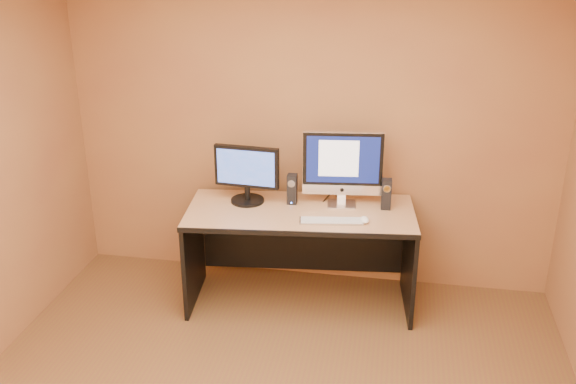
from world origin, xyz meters
name	(u,v)px	position (x,y,z in m)	size (l,w,h in m)	color
walls	(256,240)	(0.00, 0.00, 1.30)	(4.00, 4.00, 2.60)	olive
desk	(300,257)	(0.00, 1.51, 0.41)	(1.75, 0.77, 0.81)	tan
imac	(343,169)	(0.30, 1.68, 1.11)	(0.62, 0.23, 0.60)	silver
second_monitor	(247,175)	(-0.44, 1.62, 1.04)	(0.53, 0.26, 0.46)	black
speaker_left	(292,189)	(-0.09, 1.65, 0.93)	(0.07, 0.08, 0.24)	black
speaker_right	(386,194)	(0.64, 1.67, 0.93)	(0.07, 0.08, 0.24)	black
keyboard	(331,221)	(0.26, 1.35, 0.82)	(0.47, 0.13, 0.02)	#B5B5BA
mouse	(365,220)	(0.50, 1.39, 0.83)	(0.06, 0.11, 0.04)	white
cable_a	(338,198)	(0.26, 1.80, 0.82)	(0.01, 0.01, 0.24)	black
cable_b	(327,197)	(0.17, 1.81, 0.82)	(0.01, 0.01, 0.20)	black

